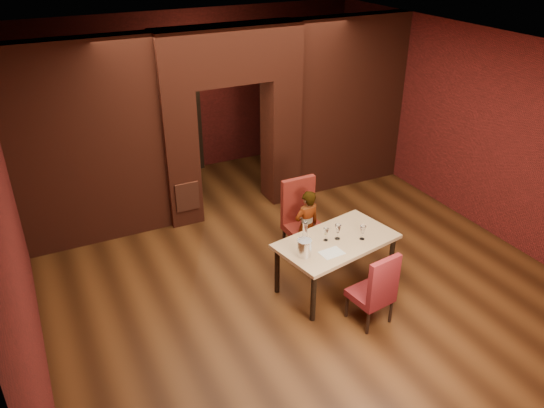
{
  "coord_description": "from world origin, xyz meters",
  "views": [
    {
      "loc": [
        -3.19,
        -5.98,
        4.6
      ],
      "look_at": [
        -0.22,
        0.0,
        1.05
      ],
      "focal_mm": 35.0,
      "sensor_mm": 36.0,
      "label": 1
    }
  ],
  "objects_px": {
    "dining_table": "(335,263)",
    "wine_glass_b": "(338,232)",
    "water_bottle": "(305,230)",
    "wine_glass_a": "(326,234)",
    "wine_glass_c": "(363,232)",
    "chair_far": "(305,220)",
    "chair_near": "(371,287)",
    "potted_plant": "(350,231)",
    "wine_bucket": "(304,248)",
    "person_seated": "(307,226)"
  },
  "relations": [
    {
      "from": "chair_far",
      "to": "wine_bucket",
      "type": "relative_size",
      "value": 5.25
    },
    {
      "from": "wine_glass_a",
      "to": "potted_plant",
      "type": "distance_m",
      "value": 1.44
    },
    {
      "from": "chair_near",
      "to": "wine_glass_b",
      "type": "distance_m",
      "value": 0.91
    },
    {
      "from": "dining_table",
      "to": "potted_plant",
      "type": "height_order",
      "value": "dining_table"
    },
    {
      "from": "dining_table",
      "to": "potted_plant",
      "type": "distance_m",
      "value": 1.22
    },
    {
      "from": "wine_glass_a",
      "to": "water_bottle",
      "type": "height_order",
      "value": "water_bottle"
    },
    {
      "from": "wine_glass_c",
      "to": "potted_plant",
      "type": "relative_size",
      "value": 0.5
    },
    {
      "from": "wine_glass_a",
      "to": "potted_plant",
      "type": "bearing_deg",
      "value": 39.74
    },
    {
      "from": "wine_glass_b",
      "to": "wine_glass_a",
      "type": "bearing_deg",
      "value": 166.91
    },
    {
      "from": "chair_near",
      "to": "wine_bucket",
      "type": "distance_m",
      "value": 0.98
    },
    {
      "from": "potted_plant",
      "to": "person_seated",
      "type": "bearing_deg",
      "value": -173.69
    },
    {
      "from": "water_bottle",
      "to": "potted_plant",
      "type": "xyz_separation_m",
      "value": [
        1.22,
        0.66,
        -0.7
      ]
    },
    {
      "from": "dining_table",
      "to": "wine_glass_b",
      "type": "distance_m",
      "value": 0.5
    },
    {
      "from": "wine_glass_c",
      "to": "wine_bucket",
      "type": "xyz_separation_m",
      "value": [
        -0.91,
        0.0,
        0.01
      ]
    },
    {
      "from": "wine_glass_b",
      "to": "wine_bucket",
      "type": "xyz_separation_m",
      "value": [
        -0.61,
        -0.15,
        0.01
      ]
    },
    {
      "from": "chair_near",
      "to": "potted_plant",
      "type": "bearing_deg",
      "value": -124.0
    },
    {
      "from": "person_seated",
      "to": "wine_glass_b",
      "type": "bearing_deg",
      "value": 87.3
    },
    {
      "from": "wine_glass_c",
      "to": "wine_glass_a",
      "type": "bearing_deg",
      "value": 157.09
    },
    {
      "from": "dining_table",
      "to": "person_seated",
      "type": "height_order",
      "value": "person_seated"
    },
    {
      "from": "water_bottle",
      "to": "wine_glass_a",
      "type": "bearing_deg",
      "value": -32.54
    },
    {
      "from": "person_seated",
      "to": "water_bottle",
      "type": "relative_size",
      "value": 4.21
    },
    {
      "from": "wine_glass_a",
      "to": "potted_plant",
      "type": "xyz_separation_m",
      "value": [
        0.98,
        0.82,
        -0.65
      ]
    },
    {
      "from": "dining_table",
      "to": "potted_plant",
      "type": "bearing_deg",
      "value": 35.37
    },
    {
      "from": "person_seated",
      "to": "wine_glass_c",
      "type": "xyz_separation_m",
      "value": [
        0.34,
        -0.92,
        0.29
      ]
    },
    {
      "from": "person_seated",
      "to": "wine_glass_a",
      "type": "xyz_separation_m",
      "value": [
        -0.12,
        -0.72,
        0.28
      ]
    },
    {
      "from": "wine_bucket",
      "to": "water_bottle",
      "type": "bearing_deg",
      "value": 59.17
    },
    {
      "from": "wine_glass_c",
      "to": "person_seated",
      "type": "bearing_deg",
      "value": 110.41
    },
    {
      "from": "dining_table",
      "to": "chair_near",
      "type": "distance_m",
      "value": 0.83
    },
    {
      "from": "chair_near",
      "to": "wine_glass_b",
      "type": "relative_size",
      "value": 4.73
    },
    {
      "from": "wine_glass_c",
      "to": "water_bottle",
      "type": "distance_m",
      "value": 0.79
    },
    {
      "from": "chair_near",
      "to": "water_bottle",
      "type": "bearing_deg",
      "value": -77.09
    },
    {
      "from": "person_seated",
      "to": "wine_bucket",
      "type": "distance_m",
      "value": 1.12
    },
    {
      "from": "wine_glass_a",
      "to": "wine_bucket",
      "type": "bearing_deg",
      "value": -156.65
    },
    {
      "from": "chair_near",
      "to": "potted_plant",
      "type": "distance_m",
      "value": 1.92
    },
    {
      "from": "chair_near",
      "to": "water_bottle",
      "type": "xyz_separation_m",
      "value": [
        -0.39,
        1.03,
        0.38
      ]
    },
    {
      "from": "wine_glass_c",
      "to": "wine_bucket",
      "type": "bearing_deg",
      "value": 179.84
    },
    {
      "from": "chair_far",
      "to": "chair_near",
      "type": "height_order",
      "value": "chair_far"
    },
    {
      "from": "wine_glass_a",
      "to": "water_bottle",
      "type": "relative_size",
      "value": 0.68
    },
    {
      "from": "dining_table",
      "to": "wine_glass_a",
      "type": "xyz_separation_m",
      "value": [
        -0.14,
        0.06,
        0.48
      ]
    },
    {
      "from": "person_seated",
      "to": "wine_bucket",
      "type": "relative_size",
      "value": 5.03
    },
    {
      "from": "chair_near",
      "to": "wine_glass_b",
      "type": "height_order",
      "value": "chair_near"
    },
    {
      "from": "chair_near",
      "to": "person_seated",
      "type": "height_order",
      "value": "person_seated"
    },
    {
      "from": "chair_far",
      "to": "person_seated",
      "type": "distance_m",
      "value": 0.13
    },
    {
      "from": "wine_glass_b",
      "to": "wine_bucket",
      "type": "height_order",
      "value": "wine_bucket"
    },
    {
      "from": "chair_far",
      "to": "wine_glass_b",
      "type": "bearing_deg",
      "value": -90.15
    },
    {
      "from": "dining_table",
      "to": "wine_glass_c",
      "type": "relative_size",
      "value": 7.84
    },
    {
      "from": "water_bottle",
      "to": "wine_glass_c",
      "type": "bearing_deg",
      "value": -26.4
    },
    {
      "from": "potted_plant",
      "to": "wine_glass_c",
      "type": "bearing_deg",
      "value": -117.19
    },
    {
      "from": "wine_glass_a",
      "to": "chair_far",
      "type": "bearing_deg",
      "value": 79.29
    },
    {
      "from": "dining_table",
      "to": "chair_far",
      "type": "distance_m",
      "value": 0.92
    }
  ]
}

